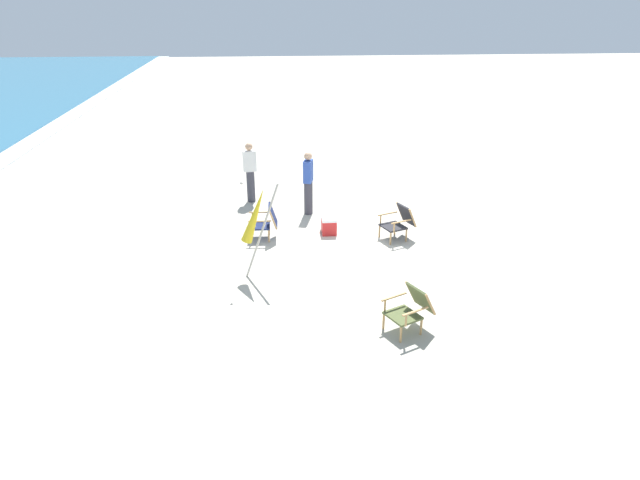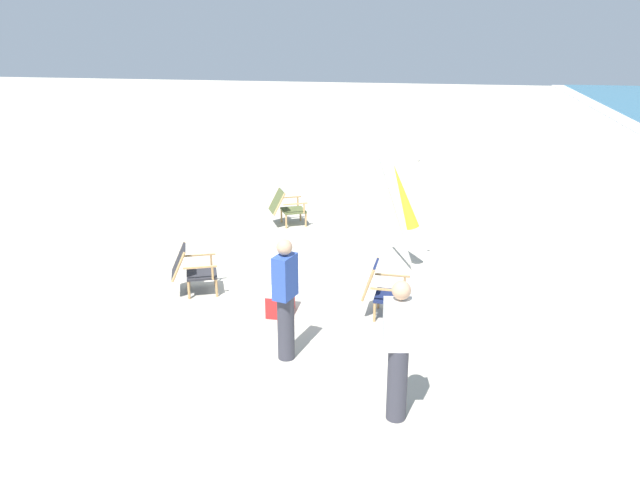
{
  "view_description": "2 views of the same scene",
  "coord_description": "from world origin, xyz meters",
  "px_view_note": "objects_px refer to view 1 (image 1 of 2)",
  "views": [
    {
      "loc": [
        -11.2,
        1.42,
        5.36
      ],
      "look_at": [
        -0.9,
        0.61,
        0.78
      ],
      "focal_mm": 32.0,
      "sensor_mm": 36.0,
      "label": 1
    },
    {
      "loc": [
        9.55,
        2.44,
        4.08
      ],
      "look_at": [
        -0.5,
        0.48,
        0.58
      ],
      "focal_mm": 35.0,
      "sensor_mm": 36.0,
      "label": 2
    }
  ],
  "objects_px": {
    "person_near_chairs": "(308,183)",
    "person_by_waterline": "(250,172)",
    "umbrella_furled_yellow": "(255,216)",
    "beach_chair_back_left": "(411,308)",
    "beach_chair_front_left": "(266,221)",
    "beach_chair_back_right": "(399,221)",
    "cooler_box": "(329,225)"
  },
  "relations": [
    {
      "from": "person_near_chairs",
      "to": "cooler_box",
      "type": "height_order",
      "value": "person_near_chairs"
    },
    {
      "from": "umbrella_furled_yellow",
      "to": "person_near_chairs",
      "type": "distance_m",
      "value": 3.69
    },
    {
      "from": "beach_chair_back_right",
      "to": "cooler_box",
      "type": "bearing_deg",
      "value": 73.67
    },
    {
      "from": "umbrella_furled_yellow",
      "to": "person_by_waterline",
      "type": "xyz_separation_m",
      "value": [
        4.5,
        0.27,
        -0.48
      ]
    },
    {
      "from": "umbrella_furled_yellow",
      "to": "person_by_waterline",
      "type": "relative_size",
      "value": 1.24
    },
    {
      "from": "person_near_chairs",
      "to": "umbrella_furled_yellow",
      "type": "bearing_deg",
      "value": 160.38
    },
    {
      "from": "umbrella_furled_yellow",
      "to": "person_near_chairs",
      "type": "xyz_separation_m",
      "value": [
        3.45,
        -1.23,
        -0.48
      ]
    },
    {
      "from": "person_by_waterline",
      "to": "beach_chair_front_left",
      "type": "bearing_deg",
      "value": -170.7
    },
    {
      "from": "umbrella_furled_yellow",
      "to": "beach_chair_front_left",
      "type": "bearing_deg",
      "value": -4.3
    },
    {
      "from": "beach_chair_back_left",
      "to": "cooler_box",
      "type": "height_order",
      "value": "beach_chair_back_left"
    },
    {
      "from": "beach_chair_back_left",
      "to": "beach_chair_front_left",
      "type": "height_order",
      "value": "beach_chair_front_left"
    },
    {
      "from": "umbrella_furled_yellow",
      "to": "beach_chair_back_right",
      "type": "bearing_deg",
      "value": -62.24
    },
    {
      "from": "beach_chair_back_right",
      "to": "person_by_waterline",
      "type": "height_order",
      "value": "person_by_waterline"
    },
    {
      "from": "beach_chair_back_left",
      "to": "beach_chair_back_right",
      "type": "bearing_deg",
      "value": -8.88
    },
    {
      "from": "beach_chair_back_left",
      "to": "person_by_waterline",
      "type": "bearing_deg",
      "value": 23.52
    },
    {
      "from": "beach_chair_back_left",
      "to": "person_near_chairs",
      "type": "xyz_separation_m",
      "value": [
        5.6,
        1.4,
        0.41
      ]
    },
    {
      "from": "beach_chair_back_right",
      "to": "person_by_waterline",
      "type": "distance_m",
      "value": 4.5
    },
    {
      "from": "umbrella_furled_yellow",
      "to": "cooler_box",
      "type": "distance_m",
      "value": 2.93
    },
    {
      "from": "beach_chair_back_right",
      "to": "beach_chair_front_left",
      "type": "bearing_deg",
      "value": 85.47
    },
    {
      "from": "beach_chair_back_right",
      "to": "cooler_box",
      "type": "xyz_separation_m",
      "value": [
        0.47,
        1.59,
        -0.23
      ]
    },
    {
      "from": "cooler_box",
      "to": "person_near_chairs",
      "type": "bearing_deg",
      "value": 17.68
    },
    {
      "from": "umbrella_furled_yellow",
      "to": "person_by_waterline",
      "type": "height_order",
      "value": "umbrella_furled_yellow"
    },
    {
      "from": "beach_chair_front_left",
      "to": "cooler_box",
      "type": "relative_size",
      "value": 1.68
    },
    {
      "from": "umbrella_furled_yellow",
      "to": "cooler_box",
      "type": "xyz_separation_m",
      "value": [
        2.16,
        -1.64,
        -1.12
      ]
    },
    {
      "from": "beach_chair_back_right",
      "to": "person_near_chairs",
      "type": "height_order",
      "value": "person_near_chairs"
    },
    {
      "from": "beach_chair_front_left",
      "to": "person_near_chairs",
      "type": "distance_m",
      "value": 1.9
    },
    {
      "from": "beach_chair_front_left",
      "to": "person_near_chairs",
      "type": "height_order",
      "value": "person_near_chairs"
    },
    {
      "from": "beach_chair_back_left",
      "to": "umbrella_furled_yellow",
      "type": "xyz_separation_m",
      "value": [
        2.15,
        2.62,
        0.89
      ]
    },
    {
      "from": "beach_chair_back_right",
      "to": "umbrella_furled_yellow",
      "type": "xyz_separation_m",
      "value": [
        -1.7,
        3.23,
        0.89
      ]
    },
    {
      "from": "beach_chair_back_right",
      "to": "cooler_box",
      "type": "height_order",
      "value": "beach_chair_back_right"
    },
    {
      "from": "beach_chair_front_left",
      "to": "umbrella_furled_yellow",
      "type": "bearing_deg",
      "value": 175.7
    },
    {
      "from": "person_near_chairs",
      "to": "person_by_waterline",
      "type": "height_order",
      "value": "same"
    }
  ]
}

